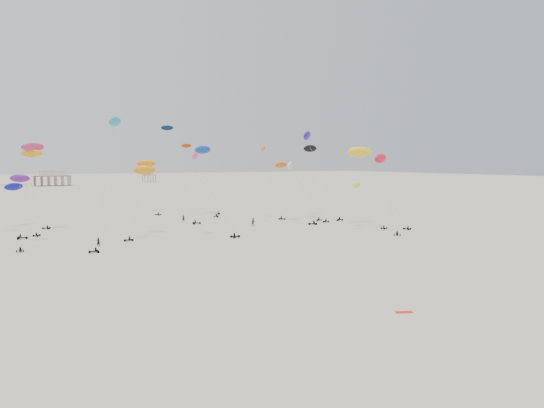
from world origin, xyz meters
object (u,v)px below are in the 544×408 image
pavilion_main (52,179)px  rig_9 (19,193)px  rig_0 (269,170)px  spectator_0 (98,247)px  pavilion_small (149,177)px

pavilion_main → rig_9: (-33.19, -215.77, 3.82)m
rig_0 → rig_9: (-59.85, 14.95, -5.28)m
pavilion_main → rig_0: rig_0 is taller
pavilion_main → spectator_0: (-22.96, -255.78, -4.22)m
rig_0 → rig_9: rig_0 is taller
rig_9 → spectator_0: rig_9 is taller
pavilion_small → spectator_0: size_ratio=4.36×
pavilion_small → rig_9: (-103.19, -245.77, 4.55)m
pavilion_main → rig_0: size_ratio=1.06×
pavilion_small → rig_9: size_ratio=0.64×
rig_0 → spectator_0: rig_0 is taller
pavilion_main → spectator_0: bearing=-95.1°
rig_9 → spectator_0: 42.07m
pavilion_main → rig_9: bearing=-98.7°
rig_0 → rig_9: 61.92m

